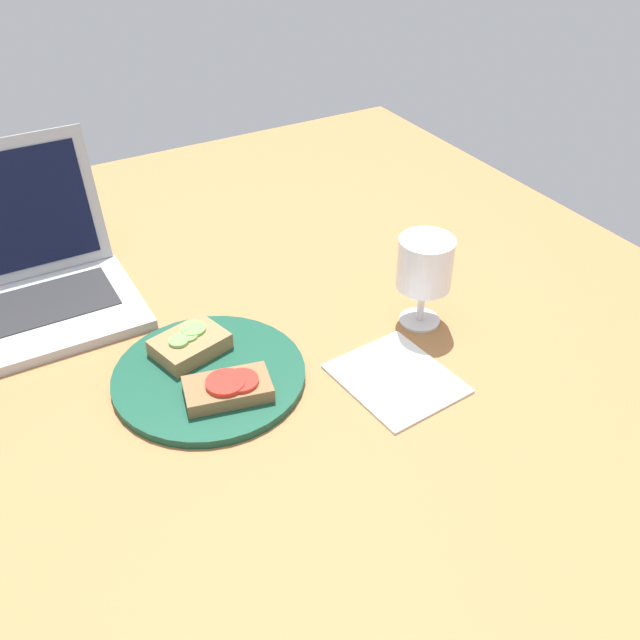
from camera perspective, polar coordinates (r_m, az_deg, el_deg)
name	(u,v)px	position (r cm, az deg, el deg)	size (l,w,h in cm)	color
wooden_table	(247,342)	(105.33, -5.89, -1.74)	(140.00, 140.00, 3.00)	#9E6B3D
plate	(209,376)	(96.81, -8.85, -4.41)	(25.82, 25.82, 1.18)	#144733
sandwich_with_tomato	(228,388)	(91.86, -7.34, -5.41)	(12.09, 8.48, 2.60)	brown
sandwich_with_cucumber	(190,344)	(99.58, -10.38, -1.89)	(11.02, 9.29, 2.85)	#937047
wine_glass	(425,266)	(102.04, 8.39, 4.29)	(7.97, 7.97, 13.90)	white
laptop	(7,283)	(115.74, -23.73, 2.74)	(34.70, 26.89, 22.63)	#ADAFB5
napkin	(396,379)	(96.34, 6.11, -4.68)	(13.61, 15.84, 0.40)	white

